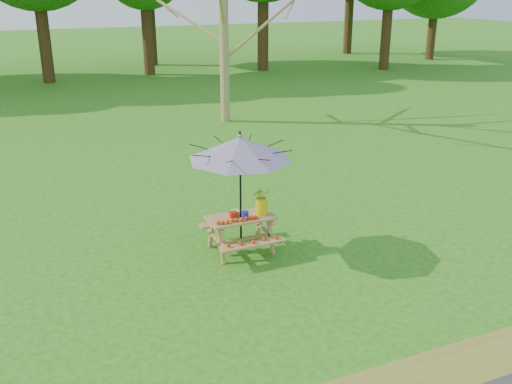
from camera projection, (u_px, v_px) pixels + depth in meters
name	position (u px, v px, depth m)	size (l,w,h in m)	color
ground	(139.00, 324.00, 8.23)	(120.00, 120.00, 0.00)	#226D14
picnic_table	(241.00, 234.00, 10.39)	(1.20, 1.32, 0.67)	#9D8147
patio_umbrella	(240.00, 148.00, 9.84)	(2.12, 2.12, 2.25)	black
produce_bins	(239.00, 214.00, 10.25)	(0.30, 0.38, 0.13)	red
tomatoes_row	(237.00, 220.00, 10.05)	(0.77, 0.13, 0.07)	#EF3508
flower_bucket	(262.00, 200.00, 10.30)	(0.36, 0.33, 0.52)	yellow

